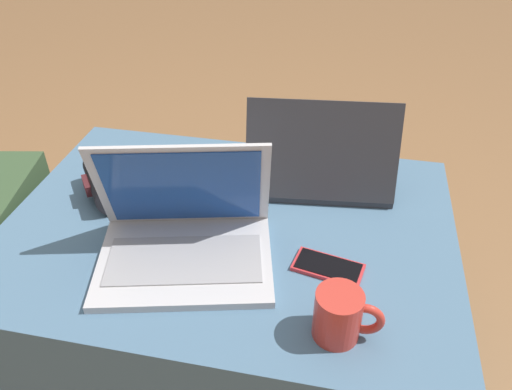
{
  "coord_description": "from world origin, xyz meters",
  "views": [
    {
      "loc": [
        0.23,
        -0.8,
        1.14
      ],
      "look_at": [
        0.06,
        0.01,
        0.52
      ],
      "focal_mm": 35.0,
      "sensor_mm": 36.0,
      "label": 1
    }
  ],
  "objects": [
    {
      "name": "ground_plane",
      "position": [
        0.0,
        0.0,
        0.0
      ],
      "size": [
        14.0,
        14.0,
        0.0
      ],
      "primitive_type": "plane",
      "color": "olive"
    },
    {
      "name": "ottoman",
      "position": [
        0.0,
        0.0,
        0.22
      ],
      "size": [
        0.97,
        0.7,
        0.44
      ],
      "color": "#2A3D4E",
      "rests_on": "ground_plane"
    },
    {
      "name": "laptop_near",
      "position": [
        -0.06,
        -0.11,
        0.49
      ],
      "size": [
        0.39,
        0.32,
        0.25
      ],
      "rotation": [
        0.0,
        0.0,
        0.24
      ],
      "color": "silver",
      "rests_on": "ottoman"
    },
    {
      "name": "laptop_far",
      "position": [
        0.18,
        0.19,
        0.49
      ],
      "size": [
        0.36,
        0.26,
        0.23
      ],
      "rotation": [
        0.0,
        0.0,
        3.25
      ],
      "color": "#333338",
      "rests_on": "ottoman"
    },
    {
      "name": "cell_phone",
      "position": [
        0.22,
        -0.09,
        0.45
      ],
      "size": [
        0.15,
        0.09,
        0.01
      ],
      "rotation": [
        0.0,
        0.0,
        4.51
      ],
      "color": "red",
      "rests_on": "ottoman"
    },
    {
      "name": "backpack",
      "position": [
        -0.63,
        -0.01,
        0.21
      ],
      "size": [
        0.31,
        0.38,
        0.52
      ],
      "rotation": [
        0.0,
        0.0,
        -1.38
      ],
      "color": "#385133",
      "rests_on": "ground_plane"
    },
    {
      "name": "wrist_brace",
      "position": [
        -0.29,
        0.05,
        0.48
      ],
      "size": [
        0.17,
        0.18,
        0.09
      ],
      "rotation": [
        0.0,
        0.0,
        2.21
      ],
      "color": "black",
      "rests_on": "ottoman"
    },
    {
      "name": "coffee_mug",
      "position": [
        0.25,
        -0.24,
        0.49
      ],
      "size": [
        0.12,
        0.08,
        0.09
      ],
      "color": "red",
      "rests_on": "ottoman"
    }
  ]
}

